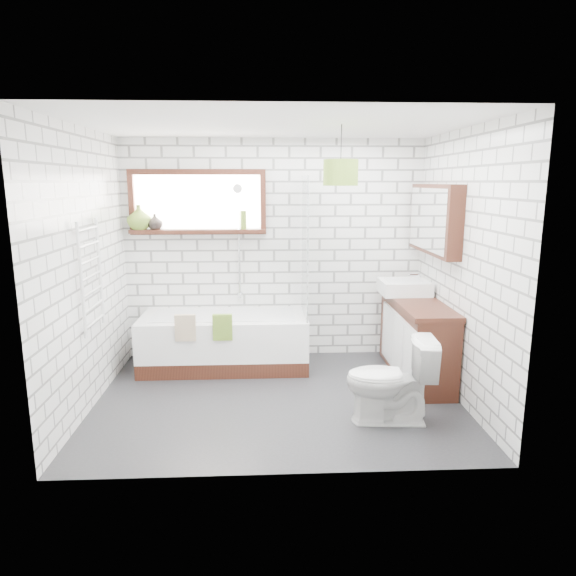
{
  "coord_description": "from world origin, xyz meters",
  "views": [
    {
      "loc": [
        -0.13,
        -4.57,
        2.02
      ],
      "look_at": [
        0.11,
        0.25,
        1.02
      ],
      "focal_mm": 32.0,
      "sensor_mm": 36.0,
      "label": 1
    }
  ],
  "objects_px": {
    "vanity": "(416,339)",
    "toilet": "(390,380)",
    "bathtub": "(225,341)",
    "basin": "(404,287)",
    "pendant": "(341,173)"
  },
  "relations": [
    {
      "from": "vanity",
      "to": "toilet",
      "type": "distance_m",
      "value": 1.16
    },
    {
      "from": "vanity",
      "to": "toilet",
      "type": "bearing_deg",
      "value": -117.23
    },
    {
      "from": "bathtub",
      "to": "basin",
      "type": "bearing_deg",
      "value": -2.0
    },
    {
      "from": "toilet",
      "to": "pendant",
      "type": "xyz_separation_m",
      "value": [
        -0.39,
        0.45,
        1.73
      ]
    },
    {
      "from": "bathtub",
      "to": "pendant",
      "type": "distance_m",
      "value": 2.33
    },
    {
      "from": "basin",
      "to": "pendant",
      "type": "relative_size",
      "value": 1.72
    },
    {
      "from": "basin",
      "to": "pendant",
      "type": "distance_m",
      "value": 1.73
    },
    {
      "from": "basin",
      "to": "vanity",
      "type": "bearing_deg",
      "value": -79.51
    },
    {
      "from": "vanity",
      "to": "toilet",
      "type": "xyz_separation_m",
      "value": [
        -0.53,
        -1.03,
        -0.04
      ]
    },
    {
      "from": "toilet",
      "to": "pendant",
      "type": "relative_size",
      "value": 2.49
    },
    {
      "from": "bathtub",
      "to": "toilet",
      "type": "distance_m",
      "value": 2.07
    },
    {
      "from": "bathtub",
      "to": "basin",
      "type": "distance_m",
      "value": 2.06
    },
    {
      "from": "vanity",
      "to": "pendant",
      "type": "xyz_separation_m",
      "value": [
        -0.92,
        -0.58,
        1.69
      ]
    },
    {
      "from": "basin",
      "to": "toilet",
      "type": "xyz_separation_m",
      "value": [
        -0.47,
        -1.36,
        -0.52
      ]
    },
    {
      "from": "basin",
      "to": "pendant",
      "type": "xyz_separation_m",
      "value": [
        -0.86,
        -0.91,
        1.2
      ]
    }
  ]
}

